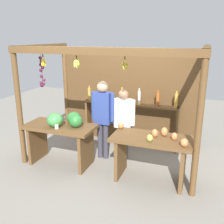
% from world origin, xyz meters
% --- Properties ---
extents(ground_plane, '(12.00, 12.00, 0.00)m').
position_xyz_m(ground_plane, '(0.00, 0.00, 0.00)').
color(ground_plane, gray).
rests_on(ground_plane, ground).
extents(market_stall, '(3.33, 1.85, 2.26)m').
position_xyz_m(market_stall, '(-0.01, 0.41, 1.31)').
color(market_stall, brown).
rests_on(market_stall, ground).
extents(fruit_counter_left, '(1.35, 0.64, 1.06)m').
position_xyz_m(fruit_counter_left, '(-0.83, -0.65, 0.69)').
color(fruit_counter_left, brown).
rests_on(fruit_counter_left, ground).
extents(fruit_counter_right, '(1.36, 0.64, 0.95)m').
position_xyz_m(fruit_counter_right, '(0.89, -0.65, 0.59)').
color(fruit_counter_right, brown).
rests_on(fruit_counter_right, ground).
extents(bottle_shelf_unit, '(2.14, 0.22, 1.36)m').
position_xyz_m(bottle_shelf_unit, '(0.14, 0.65, 0.80)').
color(bottle_shelf_unit, brown).
rests_on(bottle_shelf_unit, ground).
extents(vendor_man, '(0.48, 0.22, 1.60)m').
position_xyz_m(vendor_man, '(-0.21, -0.13, 0.96)').
color(vendor_man, '#3A3844').
rests_on(vendor_man, ground).
extents(vendor_woman, '(0.48, 0.20, 1.44)m').
position_xyz_m(vendor_woman, '(0.17, -0.01, 0.85)').
color(vendor_woman, '#335154').
rests_on(vendor_woman, ground).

